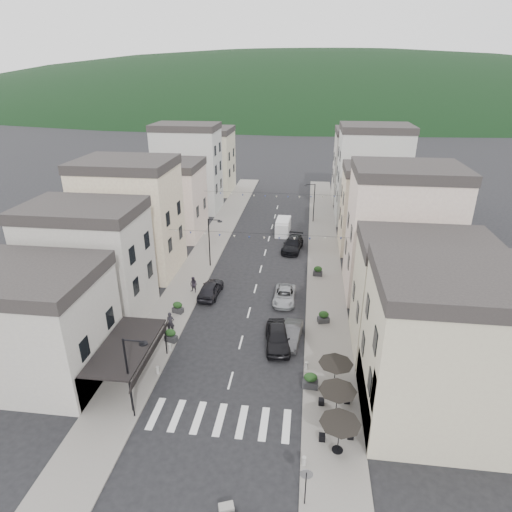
{
  "coord_description": "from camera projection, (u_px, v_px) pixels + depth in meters",
  "views": [
    {
      "loc": [
        5.17,
        -19.55,
        21.68
      ],
      "look_at": [
        -0.04,
        21.8,
        3.5
      ],
      "focal_mm": 30.0,
      "sensor_mm": 36.0,
      "label": 1
    }
  ],
  "objects": [
    {
      "name": "streetlamp_left_near",
      "position": [
        131.0,
        368.0,
        28.05
      ],
      "size": [
        1.7,
        0.56,
        6.0
      ],
      "color": "black",
      "rests_on": "ground"
    },
    {
      "name": "cafe_terrace",
      "position": [
        337.0,
        394.0,
        27.76
      ],
      "size": [
        2.5,
        8.1,
        2.53
      ],
      "color": "black",
      "rests_on": "ground"
    },
    {
      "name": "parked_car_d",
      "position": [
        293.0,
        244.0,
        55.72
      ],
      "size": [
        2.96,
        5.81,
        1.61
      ],
      "primitive_type": "imported",
      "rotation": [
        0.0,
        0.0,
        -0.13
      ],
      "color": "black",
      "rests_on": "ground"
    },
    {
      "name": "delivery_van",
      "position": [
        283.0,
        226.0,
        61.31
      ],
      "size": [
        2.02,
        4.77,
        2.26
      ],
      "rotation": [
        0.0,
        0.0,
        -0.03
      ],
      "color": "silver",
      "rests_on": "ground"
    },
    {
      "name": "buildings_row_left",
      "position": [
        169.0,
        189.0,
        60.59
      ],
      "size": [
        10.2,
        54.16,
        14.0
      ],
      "color": "#A6A098",
      "rests_on": "ground"
    },
    {
      "name": "parked_car_e",
      "position": [
        210.0,
        289.0,
        44.4
      ],
      "size": [
        2.18,
        4.81,
        1.6
      ],
      "primitive_type": "imported",
      "rotation": [
        0.0,
        0.0,
        3.08
      ],
      "color": "black",
      "rests_on": "ground"
    },
    {
      "name": "parked_car_c",
      "position": [
        284.0,
        296.0,
        43.38
      ],
      "size": [
        2.25,
        4.73,
        1.3
      ],
      "primitive_type": "imported",
      "rotation": [
        0.0,
        0.0,
        -0.02
      ],
      "color": "gray",
      "rests_on": "ground"
    },
    {
      "name": "boutique_awning",
      "position": [
        129.0,
        347.0,
        31.17
      ],
      "size": [
        3.77,
        7.5,
        3.28
      ],
      "color": "black",
      "rests_on": "ground"
    },
    {
      "name": "planter_rb",
      "position": [
        324.0,
        317.0,
        39.55
      ],
      "size": [
        1.18,
        0.87,
        1.18
      ],
      "rotation": [
        0.0,
        0.0,
        0.3
      ],
      "color": "#2C2C2E",
      "rests_on": "sidewalk_right"
    },
    {
      "name": "concrete_block_a",
      "position": [
        226.0,
        509.0,
        22.72
      ],
      "size": [
        0.93,
        0.75,
        0.5
      ],
      "primitive_type": "cube",
      "rotation": [
        0.0,
        0.0,
        0.36
      ],
      "color": "gray",
      "rests_on": "ground"
    },
    {
      "name": "planter_ra",
      "position": [
        310.0,
        380.0,
        31.39
      ],
      "size": [
        1.17,
        0.68,
        1.28
      ],
      "rotation": [
        0.0,
        0.0,
        -0.05
      ],
      "color": "#2B2B2D",
      "rests_on": "sidewalk_right"
    },
    {
      "name": "traffic_sign",
      "position": [
        306.0,
        480.0,
        22.43
      ],
      "size": [
        0.7,
        0.07,
        2.7
      ],
      "color": "black",
      "rests_on": "ground"
    },
    {
      "name": "bunting_far",
      "position": [
        271.0,
        196.0,
        59.34
      ],
      "size": [
        19.0,
        0.28,
        0.62
      ],
      "color": "black",
      "rests_on": "ground"
    },
    {
      "name": "planter_la",
      "position": [
        171.0,
        335.0,
        36.79
      ],
      "size": [
        1.18,
        0.86,
        1.19
      ],
      "rotation": [
        0.0,
        0.0,
        -0.29
      ],
      "color": "#28292B",
      "rests_on": "sidewalk_left"
    },
    {
      "name": "pedestrian_b",
      "position": [
        194.0,
        285.0,
        44.83
      ],
      "size": [
        1.0,
        0.88,
        1.75
      ],
      "primitive_type": "imported",
      "rotation": [
        0.0,
        0.0,
        -0.29
      ],
      "color": "#29222D",
      "rests_on": "sidewalk_left"
    },
    {
      "name": "streetlamp_left_far",
      "position": [
        211.0,
        238.0,
        49.87
      ],
      "size": [
        1.7,
        0.56,
        6.0
      ],
      "color": "black",
      "rests_on": "ground"
    },
    {
      "name": "sidewalk_left",
      "position": [
        210.0,
        247.0,
        56.98
      ],
      "size": [
        4.0,
        76.0,
        0.12
      ],
      "primitive_type": "cube",
      "color": "slate",
      "rests_on": "ground"
    },
    {
      "name": "planter_rc",
      "position": [
        318.0,
        271.0,
        48.56
      ],
      "size": [
        1.09,
        0.65,
        1.18
      ],
      "rotation": [
        0.0,
        0.0,
        -0.07
      ],
      "color": "#29292B",
      "rests_on": "sidewalk_right"
    },
    {
      "name": "planter_lb",
      "position": [
        178.0,
        307.0,
        41.15
      ],
      "size": [
        1.17,
        0.88,
        1.17
      ],
      "rotation": [
        0.0,
        0.0,
        -0.33
      ],
      "color": "#28282A",
      "rests_on": "sidewalk_left"
    },
    {
      "name": "parked_car_a",
      "position": [
        278.0,
        337.0,
        36.28
      ],
      "size": [
        2.62,
        5.22,
        1.71
      ],
      "primitive_type": "imported",
      "rotation": [
        0.0,
        0.0,
        0.12
      ],
      "color": "black",
      "rests_on": "ground"
    },
    {
      "name": "boutique_building",
      "position": [
        22.0,
        329.0,
        31.76
      ],
      "size": [
        12.0,
        8.0,
        8.0
      ],
      "primitive_type": "cube",
      "color": "#A6A098",
      "rests_on": "ground"
    },
    {
      "name": "buildings_row_right",
      "position": [
        380.0,
        197.0,
        56.13
      ],
      "size": [
        10.2,
        54.16,
        14.5
      ],
      "color": "#BBAD94",
      "rests_on": "ground"
    },
    {
      "name": "bollards",
      "position": [
        229.0,
        380.0,
        31.88
      ],
      "size": [
        11.66,
        10.26,
        0.6
      ],
      "color": "gray",
      "rests_on": "ground"
    },
    {
      "name": "streetlamp_right_far",
      "position": [
        312.0,
        199.0,
        64.91
      ],
      "size": [
        1.7,
        0.56,
        6.0
      ],
      "color": "black",
      "rests_on": "ground"
    },
    {
      "name": "bistro_building",
      "position": [
        449.0,
        357.0,
        27.02
      ],
      "size": [
        10.0,
        8.0,
        10.0
      ],
      "primitive_type": "cube",
      "color": "#BBAD94",
      "rests_on": "ground"
    },
    {
      "name": "bunting_near",
      "position": [
        257.0,
        236.0,
        44.79
      ],
      "size": [
        19.0,
        0.28,
        0.62
      ],
      "color": "black",
      "rests_on": "ground"
    },
    {
      "name": "sidewalk_right",
      "position": [
        324.0,
        252.0,
        55.26
      ],
      "size": [
        4.0,
        76.0,
        0.12
      ],
      "primitive_type": "cube",
      "color": "slate",
      "rests_on": "ground"
    },
    {
      "name": "ground",
      "position": [
        214.0,
        443.0,
        27.04
      ],
      "size": [
        700.0,
        700.0,
        0.0
      ],
      "primitive_type": "plane",
      "color": "black",
      "rests_on": "ground"
    },
    {
      "name": "parked_car_b",
      "position": [
        291.0,
        334.0,
        36.91
      ],
      "size": [
        1.99,
        4.48,
        1.43
      ],
      "primitive_type": "imported",
      "rotation": [
        0.0,
        0.0,
        -0.11
      ],
      "color": "#343437",
      "rests_on": "ground"
    },
    {
      "name": "pedestrian_a",
      "position": [
        170.0,
        323.0,
        37.9
      ],
      "size": [
        0.78,
        0.58,
        1.97
      ],
      "primitive_type": "imported",
      "rotation": [
        0.0,
        0.0,
        0.16
      ],
      "color": "black",
      "rests_on": "sidewalk_left"
    },
    {
      "name": "hill_backdrop",
      "position": [
        305.0,
        104.0,
        299.86
      ],
      "size": [
        640.0,
        360.0,
        70.0
      ],
      "primitive_type": "ellipsoid",
      "color": "black",
      "rests_on": "ground"
    }
  ]
}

